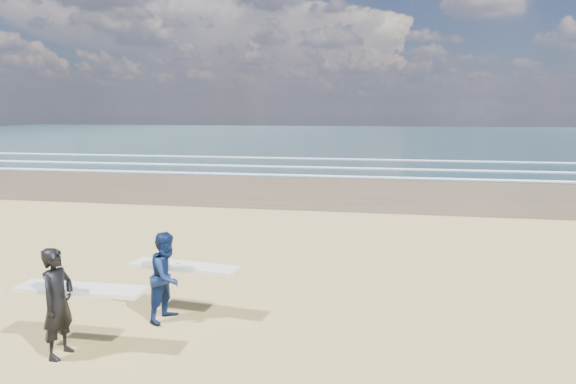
# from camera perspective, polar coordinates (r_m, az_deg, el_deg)

# --- Properties ---
(ocean) EXTENTS (220.00, 100.00, 0.02)m
(ocean) POSITION_cam_1_polar(r_m,az_deg,el_deg) (81.57, 21.43, 5.66)
(ocean) COLOR #1B353D
(ocean) RESTS_ON ground
(surfer_near) EXTENTS (2.21, 0.97, 1.84)m
(surfer_near) POSITION_cam_1_polar(r_m,az_deg,el_deg) (9.34, -23.92, -11.00)
(surfer_near) COLOR black
(surfer_near) RESTS_ON ground
(surfer_far) EXTENTS (2.24, 1.22, 1.73)m
(surfer_far) POSITION_cam_1_polar(r_m,az_deg,el_deg) (10.26, -13.12, -9.00)
(surfer_far) COLOR #0E1F4E
(surfer_far) RESTS_ON ground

